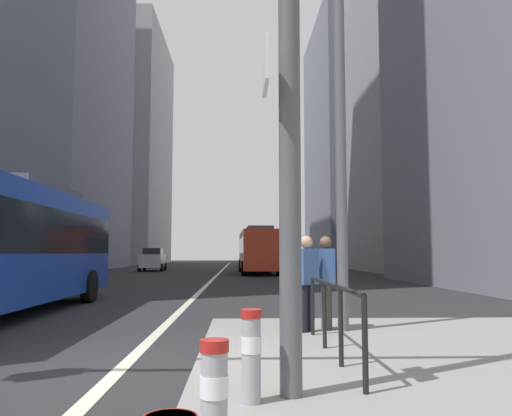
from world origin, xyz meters
The scene contains 15 objects.
ground_plane centered at (0.00, 20.00, 0.00)m, with size 160.00×160.00×0.00m, color #28282B.
lane_centre_line centered at (0.00, 30.00, 0.01)m, with size 0.20×80.00×0.01m, color beige.
office_tower_left_mid centered at (-16.00, 39.97, 22.77)m, with size 10.05×24.04×45.53m, color slate.
office_tower_left_far centered at (-16.00, 67.65, 16.99)m, with size 12.18×21.62×33.98m, color #9E9EA3.
office_tower_right_mid centered at (17.00, 35.90, 19.72)m, with size 10.15×17.43×39.43m, color #9E9EA3.
office_tower_right_far centered at (17.00, 59.52, 16.17)m, with size 10.81×22.05×32.34m, color slate.
city_bus_red_receding centered at (2.93, 31.06, 1.84)m, with size 2.91×10.82×3.40m.
car_oncoming_mid centered at (-5.87, 36.91, 0.99)m, with size 2.20×4.50×1.94m.
car_receding_near centered at (2.69, 51.53, 0.99)m, with size 2.13×4.20×1.94m.
street_lamp_post centered at (3.41, 2.29, 5.28)m, with size 5.50×0.32×8.00m.
bollard_left centered at (1.39, -3.36, 0.60)m, with size 0.20×0.20×0.80m.
bollard_right centered at (1.67, -2.03, 0.63)m, with size 0.20×0.20×0.85m.
pedestrian_railing centered at (2.80, 0.03, 0.86)m, with size 0.06×3.64×0.98m.
pedestrian_walking centered at (2.74, 2.16, 1.08)m, with size 0.45×0.42×1.68m.
pedestrian_far centered at (3.14, 2.46, 1.08)m, with size 0.28×0.40×1.68m.
Camera 1 is at (1.56, -6.81, 1.53)m, focal length 35.49 mm.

